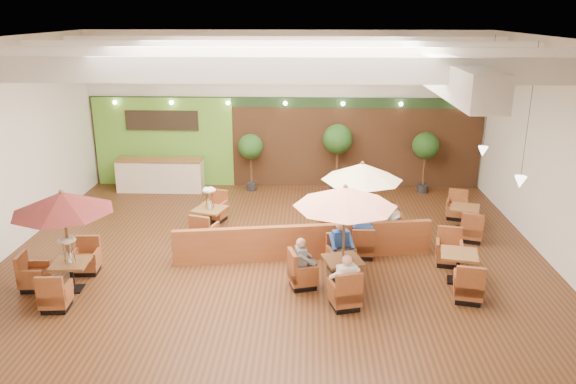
{
  "coord_description": "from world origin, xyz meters",
  "views": [
    {
      "loc": [
        0.86,
        -13.75,
        6.13
      ],
      "look_at": [
        0.3,
        0.5,
        1.5
      ],
      "focal_mm": 35.0,
      "sensor_mm": 36.0,
      "label": 1
    }
  ],
  "objects_px": {
    "booth_divider": "(304,242)",
    "table_1": "(342,214)",
    "table_0": "(62,219)",
    "table_5": "(464,218)",
    "table_4": "(458,268)",
    "table_2": "(361,188)",
    "diner_1": "(341,242)",
    "table_3": "(210,216)",
    "diner_4": "(392,219)",
    "service_counter": "(160,175)",
    "topiary_2": "(426,148)",
    "diner_3": "(363,230)",
    "topiary_1": "(338,142)",
    "topiary_0": "(251,149)",
    "diner_0": "(345,276)",
    "diner_2": "(303,258)"
  },
  "relations": [
    {
      "from": "topiary_2",
      "to": "diner_4",
      "type": "distance_m",
      "value": 5.13
    },
    {
      "from": "table_2",
      "to": "table_0",
      "type": "bearing_deg",
      "value": -156.41
    },
    {
      "from": "table_4",
      "to": "table_5",
      "type": "height_order",
      "value": "table_4"
    },
    {
      "from": "service_counter",
      "to": "table_2",
      "type": "xyz_separation_m",
      "value": [
        6.66,
        -4.55,
        1.04
      ]
    },
    {
      "from": "table_0",
      "to": "diner_2",
      "type": "distance_m",
      "value": 5.43
    },
    {
      "from": "topiary_2",
      "to": "diner_0",
      "type": "xyz_separation_m",
      "value": [
        -3.21,
        -8.23,
        -0.84
      ]
    },
    {
      "from": "topiary_0",
      "to": "diner_3",
      "type": "bearing_deg",
      "value": -58.34
    },
    {
      "from": "diner_3",
      "to": "table_4",
      "type": "bearing_deg",
      "value": -22.18
    },
    {
      "from": "diner_1",
      "to": "booth_divider",
      "type": "bearing_deg",
      "value": -50.01
    },
    {
      "from": "topiary_1",
      "to": "diner_0",
      "type": "relative_size",
      "value": 3.01
    },
    {
      "from": "table_0",
      "to": "table_1",
      "type": "height_order",
      "value": "table_1"
    },
    {
      "from": "diner_0",
      "to": "diner_4",
      "type": "relative_size",
      "value": 1.04
    },
    {
      "from": "table_4",
      "to": "table_5",
      "type": "distance_m",
      "value": 3.52
    },
    {
      "from": "topiary_1",
      "to": "service_counter",
      "type": "bearing_deg",
      "value": -178.16
    },
    {
      "from": "table_3",
      "to": "diner_4",
      "type": "bearing_deg",
      "value": 9.98
    },
    {
      "from": "diner_3",
      "to": "table_0",
      "type": "bearing_deg",
      "value": -154.25
    },
    {
      "from": "table_0",
      "to": "topiary_1",
      "type": "bearing_deg",
      "value": 45.25
    },
    {
      "from": "service_counter",
      "to": "table_1",
      "type": "xyz_separation_m",
      "value": [
        6.0,
        -7.12,
        1.23
      ]
    },
    {
      "from": "table_2",
      "to": "diner_4",
      "type": "xyz_separation_m",
      "value": [
        0.86,
        -0.0,
        -0.87
      ]
    },
    {
      "from": "diner_4",
      "to": "booth_divider",
      "type": "bearing_deg",
      "value": 103.84
    },
    {
      "from": "booth_divider",
      "to": "diner_3",
      "type": "distance_m",
      "value": 1.54
    },
    {
      "from": "table_5",
      "to": "diner_1",
      "type": "distance_m",
      "value": 4.74
    },
    {
      "from": "table_4",
      "to": "table_5",
      "type": "xyz_separation_m",
      "value": [
        1.01,
        3.37,
        -0.02
      ]
    },
    {
      "from": "service_counter",
      "to": "table_2",
      "type": "relative_size",
      "value": 1.27
    },
    {
      "from": "booth_divider",
      "to": "diner_0",
      "type": "distance_m",
      "value": 2.65
    },
    {
      "from": "table_5",
      "to": "diner_2",
      "type": "xyz_separation_m",
      "value": [
        -4.66,
        -3.79,
        0.41
      ]
    },
    {
      "from": "table_4",
      "to": "booth_divider",
      "type": "bearing_deg",
      "value": 174.49
    },
    {
      "from": "table_1",
      "to": "table_4",
      "type": "relative_size",
      "value": 1.0
    },
    {
      "from": "table_5",
      "to": "table_2",
      "type": "bearing_deg",
      "value": -140.28
    },
    {
      "from": "diner_0",
      "to": "diner_3",
      "type": "relative_size",
      "value": 1.03
    },
    {
      "from": "topiary_1",
      "to": "diner_3",
      "type": "height_order",
      "value": "topiary_1"
    },
    {
      "from": "booth_divider",
      "to": "table_5",
      "type": "distance_m",
      "value": 5.16
    },
    {
      "from": "table_5",
      "to": "table_1",
      "type": "bearing_deg",
      "value": -116.61
    },
    {
      "from": "table_3",
      "to": "diner_4",
      "type": "relative_size",
      "value": 3.39
    },
    {
      "from": "topiary_2",
      "to": "diner_3",
      "type": "xyz_separation_m",
      "value": [
        -2.61,
        -5.61,
        -0.85
      ]
    },
    {
      "from": "booth_divider",
      "to": "table_1",
      "type": "relative_size",
      "value": 2.6
    },
    {
      "from": "diner_0",
      "to": "table_1",
      "type": "bearing_deg",
      "value": 70.48
    },
    {
      "from": "table_4",
      "to": "diner_3",
      "type": "distance_m",
      "value": 2.52
    },
    {
      "from": "table_0",
      "to": "table_1",
      "type": "distance_m",
      "value": 6.19
    },
    {
      "from": "table_3",
      "to": "topiary_2",
      "type": "distance_m",
      "value": 8.03
    },
    {
      "from": "topiary_1",
      "to": "topiary_0",
      "type": "bearing_deg",
      "value": 180.0
    },
    {
      "from": "diner_0",
      "to": "diner_3",
      "type": "distance_m",
      "value": 2.7
    },
    {
      "from": "table_0",
      "to": "table_2",
      "type": "relative_size",
      "value": 1.03
    },
    {
      "from": "booth_divider",
      "to": "table_0",
      "type": "bearing_deg",
      "value": -169.25
    },
    {
      "from": "booth_divider",
      "to": "table_5",
      "type": "bearing_deg",
      "value": 16.79
    },
    {
      "from": "topiary_0",
      "to": "diner_1",
      "type": "distance_m",
      "value": 7.05
    },
    {
      "from": "diner_2",
      "to": "table_3",
      "type": "bearing_deg",
      "value": -152.48
    },
    {
      "from": "diner_0",
      "to": "topiary_2",
      "type": "bearing_deg",
      "value": 45.48
    },
    {
      "from": "diner_2",
      "to": "diner_3",
      "type": "relative_size",
      "value": 0.98
    },
    {
      "from": "table_0",
      "to": "table_4",
      "type": "xyz_separation_m",
      "value": [
        8.98,
        0.77,
        -1.38
      ]
    }
  ]
}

